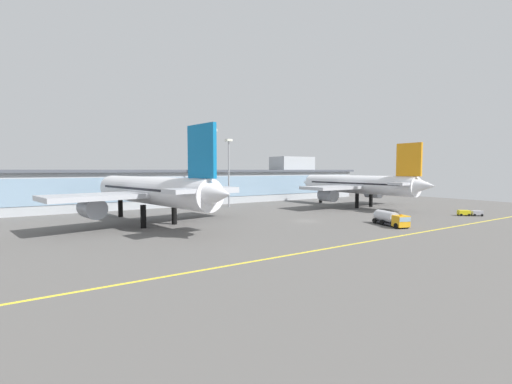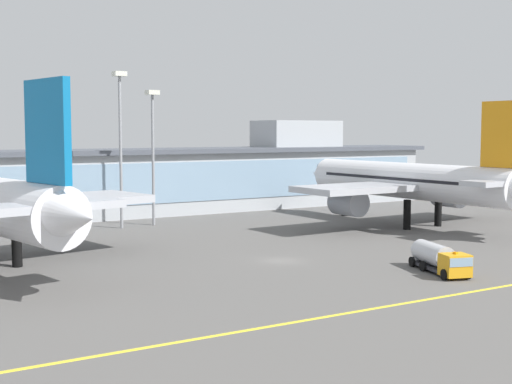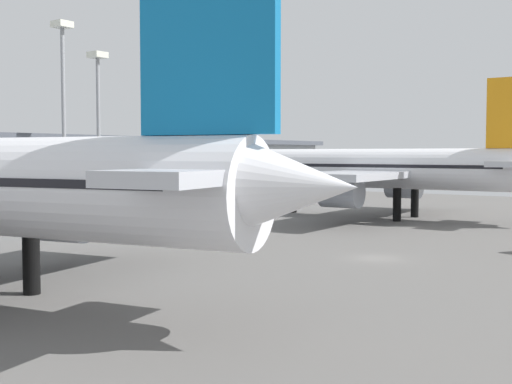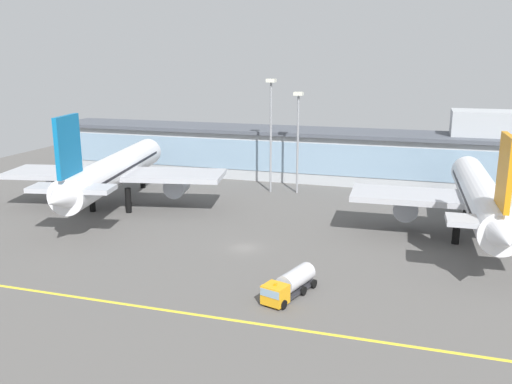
# 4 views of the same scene
# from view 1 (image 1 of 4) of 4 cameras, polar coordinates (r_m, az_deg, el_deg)

# --- Properties ---
(ground_plane) EXTENTS (180.00, 180.00, 0.00)m
(ground_plane) POSITION_cam_1_polar(r_m,az_deg,el_deg) (77.79, 8.38, -4.81)
(ground_plane) COLOR #5B5956
(taxiway_centreline_stripe) EXTENTS (144.00, 0.50, 0.01)m
(taxiway_centreline_stripe) POSITION_cam_1_polar(r_m,az_deg,el_deg) (63.26, 21.79, -7.00)
(taxiway_centreline_stripe) COLOR yellow
(taxiway_centreline_stripe) RESTS_ON ground
(terminal_building) EXTENTS (128.84, 14.00, 16.71)m
(terminal_building) POSITION_cam_1_polar(r_m,az_deg,el_deg) (119.82, -6.83, 1.17)
(terminal_building) COLOR #ADB2B7
(terminal_building) RESTS_ON ground
(airliner_near_left) EXTENTS (41.73, 51.15, 19.19)m
(airliner_near_left) POSITION_cam_1_polar(r_m,az_deg,el_deg) (74.84, -16.95, 0.14)
(airliner_near_left) COLOR black
(airliner_near_left) RESTS_ON ground
(airliner_near_right) EXTENTS (39.24, 48.76, 18.66)m
(airliner_near_right) POSITION_cam_1_polar(r_m,az_deg,el_deg) (110.90, 16.39, 1.15)
(airliner_near_right) COLOR black
(airliner_near_right) RESTS_ON ground
(fuel_tanker_truck) EXTENTS (5.21, 9.36, 2.90)m
(fuel_tanker_truck) POSITION_cam_1_polar(r_m,az_deg,el_deg) (75.62, 21.56, -4.12)
(fuel_tanker_truck) COLOR black
(fuel_tanker_truck) RESTS_ON ground
(baggage_tug_near) EXTENTS (5.31, 4.74, 1.40)m
(baggage_tug_near) POSITION_cam_1_polar(r_m,az_deg,el_deg) (100.81, 31.99, -2.94)
(baggage_tug_near) COLOR black
(baggage_tug_near) RESTS_ON ground
(apron_light_mast_west) EXTENTS (1.80, 1.80, 20.89)m
(apron_light_mast_west) POSITION_cam_1_polar(r_m,az_deg,el_deg) (106.11, -4.55, 5.02)
(apron_light_mast_west) COLOR gray
(apron_light_mast_west) RESTS_ON ground
(apron_light_mast_centre) EXTENTS (1.80, 1.80, 23.44)m
(apron_light_mast_centre) POSITION_cam_1_polar(r_m,az_deg,el_deg) (102.93, -7.07, 5.84)
(apron_light_mast_centre) COLOR gray
(apron_light_mast_centre) RESTS_ON ground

